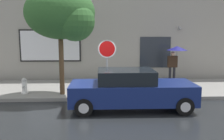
{
  "coord_description": "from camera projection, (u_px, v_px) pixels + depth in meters",
  "views": [
    {
      "loc": [
        0.3,
        -8.98,
        2.87
      ],
      "look_at": [
        0.72,
        1.8,
        1.2
      ],
      "focal_mm": 39.29,
      "sensor_mm": 36.0,
      "label": 1
    }
  ],
  "objects": [
    {
      "name": "ground_plane",
      "position": [
        95.0,
        109.0,
        9.29
      ],
      "size": [
        60.0,
        60.0,
        0.0
      ],
      "primitive_type": "plane",
      "color": "black"
    },
    {
      "name": "pedestrian_with_umbrella",
      "position": [
        176.0,
        53.0,
        13.04
      ],
      "size": [
        1.08,
        1.08,
        1.99
      ],
      "color": "black",
      "rests_on": "sidewalk"
    },
    {
      "name": "stop_sign",
      "position": [
        107.0,
        57.0,
        10.34
      ],
      "size": [
        0.76,
        0.1,
        2.41
      ],
      "color": "gray",
      "rests_on": "sidewalk"
    },
    {
      "name": "fire_hydrant",
      "position": [
        24.0,
        86.0,
        10.94
      ],
      "size": [
        0.3,
        0.44,
        0.71
      ],
      "color": "white",
      "rests_on": "sidewalk"
    },
    {
      "name": "parked_car",
      "position": [
        131.0,
        90.0,
        9.15
      ],
      "size": [
        4.59,
        1.81,
        1.5
      ],
      "color": "navy",
      "rests_on": "ground"
    },
    {
      "name": "street_tree",
      "position": [
        63.0,
        15.0,
        10.29
      ],
      "size": [
        2.97,
        2.53,
        4.64
      ],
      "color": "#4C3823",
      "rests_on": "sidewalk"
    },
    {
      "name": "sidewalk",
      "position": [
        97.0,
        89.0,
        12.24
      ],
      "size": [
        20.0,
        4.0,
        0.15
      ],
      "primitive_type": "cube",
      "color": "gray",
      "rests_on": "ground"
    },
    {
      "name": "building_facade",
      "position": [
        97.0,
        21.0,
        14.19
      ],
      "size": [
        20.0,
        0.67,
        7.0
      ],
      "color": "#9E998E",
      "rests_on": "ground"
    }
  ]
}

